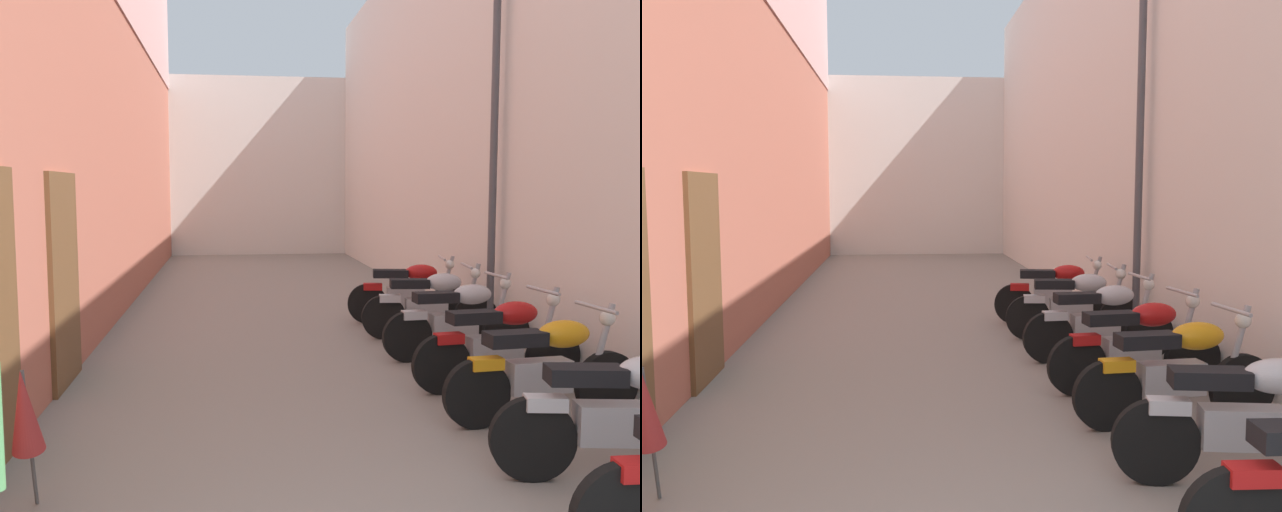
# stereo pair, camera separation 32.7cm
# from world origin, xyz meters

# --- Properties ---
(ground_plane) EXTENTS (35.26, 35.26, 0.00)m
(ground_plane) POSITION_xyz_m (0.00, 7.63, 0.00)
(ground_plane) COLOR gray
(building_left) EXTENTS (0.45, 19.26, 8.87)m
(building_left) POSITION_xyz_m (-2.87, 9.59, 4.48)
(building_left) COLOR #B76651
(building_left) RESTS_ON ground
(building_right) EXTENTS (0.45, 19.26, 6.88)m
(building_right) POSITION_xyz_m (2.87, 9.63, 3.44)
(building_right) COLOR silver
(building_right) RESTS_ON ground
(building_far_end) EXTENTS (8.35, 2.00, 5.42)m
(building_far_end) POSITION_xyz_m (0.00, 20.26, 2.71)
(building_far_end) COLOR silver
(building_far_end) RESTS_ON ground
(motorcycle_second) EXTENTS (1.84, 0.58, 1.04)m
(motorcycle_second) POSITION_xyz_m (1.73, 2.60, 0.50)
(motorcycle_second) COLOR black
(motorcycle_second) RESTS_ON ground
(motorcycle_third) EXTENTS (1.85, 0.58, 1.04)m
(motorcycle_third) POSITION_xyz_m (1.73, 3.81, 0.50)
(motorcycle_third) COLOR black
(motorcycle_third) RESTS_ON ground
(motorcycle_fourth) EXTENTS (1.85, 0.58, 1.04)m
(motorcycle_fourth) POSITION_xyz_m (1.73, 4.80, 0.50)
(motorcycle_fourth) COLOR black
(motorcycle_fourth) RESTS_ON ground
(motorcycle_fifth) EXTENTS (1.85, 0.58, 1.04)m
(motorcycle_fifth) POSITION_xyz_m (1.73, 6.03, 0.50)
(motorcycle_fifth) COLOR black
(motorcycle_fifth) RESTS_ON ground
(motorcycle_sixth) EXTENTS (1.85, 0.58, 1.04)m
(motorcycle_sixth) POSITION_xyz_m (1.73, 7.13, 0.50)
(motorcycle_sixth) COLOR black
(motorcycle_sixth) RESTS_ON ground
(motorcycle_seventh) EXTENTS (1.84, 0.58, 1.04)m
(motorcycle_seventh) POSITION_xyz_m (1.73, 8.20, 0.50)
(motorcycle_seventh) COLOR black
(motorcycle_seventh) RESTS_ON ground
(umbrella_leaning) EXTENTS (0.20, 0.35, 0.97)m
(umbrella_leaning) POSITION_xyz_m (-2.22, 2.62, 0.68)
(umbrella_leaning) COLOR #4C4C4C
(umbrella_leaning) RESTS_ON ground
(street_lamp) EXTENTS (0.79, 0.18, 5.06)m
(street_lamp) POSITION_xyz_m (2.44, 7.02, 2.93)
(street_lamp) COLOR #47474C
(street_lamp) RESTS_ON ground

